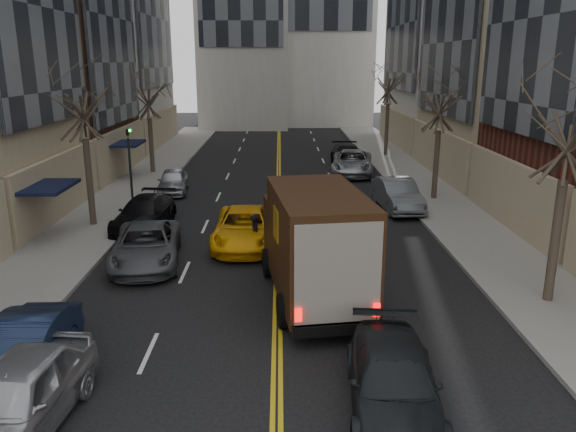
% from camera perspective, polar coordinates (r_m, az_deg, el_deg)
% --- Properties ---
extents(sidewalk_left, '(4.00, 66.00, 0.15)m').
position_cam_1_polar(sidewalk_left, '(34.83, -15.96, 2.36)').
color(sidewalk_left, slate).
rests_on(sidewalk_left, ground).
extents(sidewalk_right, '(4.00, 66.00, 0.15)m').
position_cam_1_polar(sidewalk_right, '(34.78, 14.04, 2.48)').
color(sidewalk_right, slate).
rests_on(sidewalk_right, ground).
extents(tree_lf_mid, '(3.20, 3.20, 8.91)m').
position_cam_1_polar(tree_lf_mid, '(27.27, -20.36, 12.36)').
color(tree_lf_mid, '#382D23').
rests_on(tree_lf_mid, sidewalk_left).
extents(tree_lf_far, '(3.20, 3.20, 8.12)m').
position_cam_1_polar(tree_lf_far, '(39.79, -14.10, 12.74)').
color(tree_lf_far, '#382D23').
rests_on(tree_lf_far, sidewalk_left).
extents(tree_rt_near, '(3.20, 3.20, 8.71)m').
position_cam_1_polar(tree_rt_near, '(18.91, 27.03, 10.21)').
color(tree_rt_near, '#382D23').
rests_on(tree_rt_near, sidewalk_right).
extents(tree_rt_mid, '(3.20, 3.20, 8.32)m').
position_cam_1_polar(tree_rt_mid, '(31.99, 15.32, 12.34)').
color(tree_rt_mid, '#382D23').
rests_on(tree_rt_mid, sidewalk_right).
extents(tree_rt_far, '(3.20, 3.20, 9.11)m').
position_cam_1_polar(tree_rt_far, '(46.58, 10.26, 14.19)').
color(tree_rt_far, '#382D23').
rests_on(tree_rt_far, sidewalk_right).
extents(traffic_signal, '(0.29, 0.26, 4.70)m').
position_cam_1_polar(traffic_signal, '(29.15, -15.78, 5.39)').
color(traffic_signal, black).
rests_on(traffic_signal, sidewalk_left).
extents(ups_truck, '(3.53, 7.21, 3.80)m').
position_cam_1_polar(ups_truck, '(18.20, 2.69, -2.91)').
color(ups_truck, black).
rests_on(ups_truck, ground).
extents(observer_sedan, '(2.43, 5.07, 1.43)m').
position_cam_1_polar(observer_sedan, '(13.33, 10.64, -16.22)').
color(observer_sedan, black).
rests_on(observer_sedan, ground).
extents(taxi, '(2.60, 5.56, 1.54)m').
position_cam_1_polar(taxi, '(24.03, -4.43, -1.18)').
color(taxi, '#EBA509').
rests_on(taxi, ground).
extents(pedestrian, '(0.54, 0.69, 1.69)m').
position_cam_1_polar(pedestrian, '(22.76, -3.33, -1.92)').
color(pedestrian, black).
rests_on(pedestrian, ground).
extents(parked_lf_a, '(2.37, 4.97, 1.64)m').
position_cam_1_polar(parked_lf_a, '(13.65, -25.85, -16.30)').
color(parked_lf_a, '#AFB2B8').
rests_on(parked_lf_a, ground).
extents(parked_lf_b, '(1.64, 4.50, 1.47)m').
position_cam_1_polar(parked_lf_b, '(15.73, -25.33, -12.23)').
color(parked_lf_b, '#101932').
rests_on(parked_lf_b, ground).
extents(parked_lf_c, '(3.18, 5.65, 1.49)m').
position_cam_1_polar(parked_lf_c, '(22.44, -14.19, -2.91)').
color(parked_lf_c, '#4A4D52').
rests_on(parked_lf_c, ground).
extents(parked_lf_d, '(2.56, 5.22, 1.46)m').
position_cam_1_polar(parked_lf_d, '(27.21, -14.40, 0.28)').
color(parked_lf_d, black).
rests_on(parked_lf_d, ground).
extents(parked_lf_e, '(2.04, 4.26, 1.41)m').
position_cam_1_polar(parked_lf_e, '(34.19, -11.61, 3.49)').
color(parked_lf_e, '#A5A7AC').
rests_on(parked_lf_e, ground).
extents(parked_rt_a, '(2.09, 5.07, 1.63)m').
position_cam_1_polar(parked_rt_a, '(30.21, 11.05, 2.15)').
color(parked_rt_a, '#4E5256').
rests_on(parked_rt_a, ground).
extents(parked_rt_b, '(3.49, 6.21, 1.64)m').
position_cam_1_polar(parked_rt_b, '(39.27, 6.54, 5.42)').
color(parked_rt_b, '#9DA0A4').
rests_on(parked_rt_b, ground).
extents(parked_rt_c, '(2.31, 5.56, 1.61)m').
position_cam_1_polar(parked_rt_c, '(41.97, 6.07, 6.06)').
color(parked_rt_c, black).
rests_on(parked_rt_c, ground).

